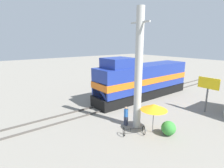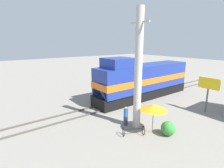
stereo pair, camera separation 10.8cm
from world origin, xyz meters
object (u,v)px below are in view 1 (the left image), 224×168
at_px(utility_pole, 139,71).
at_px(person_bystander, 126,115).
at_px(bicycle, 134,131).
at_px(vendor_umbrella, 154,107).
at_px(locomotive, 142,80).
at_px(billboard_sign, 208,86).

xyz_separation_m(utility_pole, person_bystander, (-0.71, -0.54, -3.76)).
bearing_deg(person_bystander, bicycle, -20.79).
relative_size(person_bystander, bicycle, 0.98).
xyz_separation_m(vendor_umbrella, person_bystander, (-2.12, -0.85, -1.17)).
distance_m(utility_pole, person_bystander, 3.86).
bearing_deg(utility_pole, person_bystander, -142.72).
relative_size(locomotive, utility_pole, 1.48).
xyz_separation_m(utility_pole, vendor_umbrella, (1.40, 0.31, -2.59)).
distance_m(locomotive, utility_pole, 8.13).
relative_size(utility_pole, billboard_sign, 2.67).
relative_size(vendor_umbrella, bicycle, 1.36).
xyz_separation_m(locomotive, billboard_sign, (6.99, 1.73, 0.42)).
bearing_deg(locomotive, billboard_sign, 13.93).
bearing_deg(locomotive, utility_pole, -49.27).
distance_m(billboard_sign, person_bystander, 8.75).
xyz_separation_m(billboard_sign, person_bystander, (-2.64, -8.15, -1.74)).
bearing_deg(bicycle, person_bystander, -171.23).
height_order(locomotive, vendor_umbrella, locomotive).
relative_size(utility_pole, bicycle, 5.49).
distance_m(locomotive, vendor_umbrella, 8.53).
bearing_deg(billboard_sign, bicycle, -97.11).
relative_size(vendor_umbrella, billboard_sign, 0.66).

